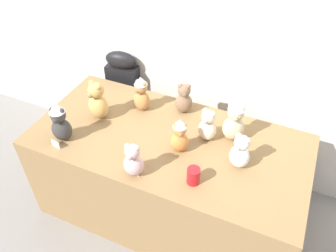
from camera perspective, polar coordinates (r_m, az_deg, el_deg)
The scene contains 16 objects.
ground_plane at distance 2.79m, azimuth -2.19°, elevation -17.36°, with size 10.00×10.00×0.00m, color gray.
wall_back at distance 2.59m, azimuth 6.69°, elevation 16.24°, with size 7.00×0.08×2.60m, color silver.
display_table at distance 2.60m, azimuth 0.00°, elevation -8.53°, with size 1.90×0.92×0.79m, color olive.
instrument_case at distance 3.16m, azimuth -7.24°, elevation 4.37°, with size 0.29×0.15×1.00m.
teddy_bear_caramel at distance 2.50m, azimuth -4.51°, elevation 5.42°, with size 0.15×0.14×0.28m.
teddy_bear_blush at distance 2.03m, azimuth -5.87°, elevation -5.85°, with size 0.14×0.12×0.24m.
teddy_bear_ginger at distance 2.16m, azimuth 1.97°, elevation -1.65°, with size 0.15×0.14×0.26m.
teddy_bear_honey at distance 2.46m, azimuth -11.79°, elevation 4.08°, with size 0.19×0.17×0.30m.
teddy_bear_cream at distance 2.26m, azimuth 6.68°, elevation 0.04°, with size 0.14×0.12×0.25m.
teddy_bear_sand at distance 2.27m, azimuth 11.15°, elevation 0.92°, with size 0.17×0.16×0.32m.
teddy_bear_snow at distance 2.11m, azimuth 12.06°, elevation -4.33°, with size 0.16×0.14×0.25m.
teddy_bear_mocha at distance 2.48m, azimuth 2.69°, elevation 4.54°, with size 0.15×0.14×0.25m.
teddy_bear_charcoal at distance 2.34m, azimuth -17.76°, elevation 0.57°, with size 0.16×0.14×0.30m.
party_cup_red at distance 2.03m, azimuth 4.30°, elevation -8.35°, with size 0.08×0.08×0.11m, color red.
name_card_front_left at distance 2.09m, azimuth -5.80°, elevation -7.63°, with size 0.07×0.01×0.05m, color white.
name_card_front_middle at distance 2.37m, azimuth -18.41°, elevation -2.91°, with size 0.07×0.01×0.05m, color white.
Camera 1 is at (0.69, -1.29, 2.38)m, focal length 36.16 mm.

